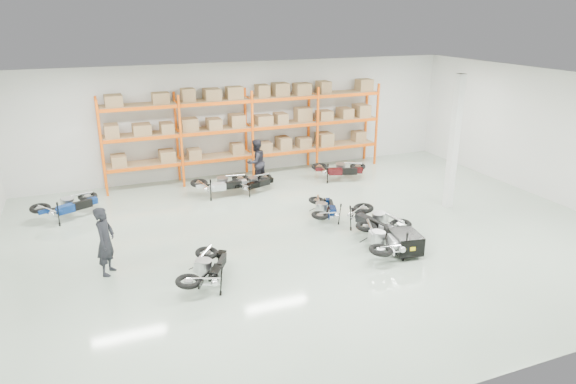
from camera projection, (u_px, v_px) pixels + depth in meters
name	position (u px, v px, depth m)	size (l,w,h in m)	color
room	(318.00, 163.00, 14.68)	(18.00, 18.00, 18.00)	#A6B9A7
pallet_rack	(249.00, 121.00, 20.32)	(11.28, 0.98, 3.62)	#FF5C0D
structural_column	(454.00, 143.00, 16.94)	(0.25, 0.25, 4.50)	white
moto_blue_centre	(324.00, 205.00, 16.45)	(0.71, 1.60, 0.98)	#071A49
moto_silver_left	(382.00, 234.00, 14.10)	(0.83, 1.87, 1.14)	silver
moto_black_far_left	(207.00, 263.00, 12.52)	(0.80, 1.79, 1.10)	black
moto_touring_right	(376.00, 215.00, 15.42)	(0.85, 1.91, 1.17)	black
trailer	(406.00, 242.00, 14.09)	(0.85, 1.54, 0.63)	black
moto_back_a	(67.00, 201.00, 16.56)	(0.83, 1.87, 1.15)	navy
moto_back_b	(221.00, 180.00, 18.64)	(0.83, 1.87, 1.14)	#B8BBC3
moto_back_c	(253.00, 179.00, 18.96)	(0.71, 1.59, 0.97)	black
moto_back_d	(339.00, 166.00, 20.35)	(0.83, 1.86, 1.14)	#400C10
person_left	(105.00, 241.00, 12.90)	(0.66, 0.43, 1.81)	black
person_back	(256.00, 162.00, 19.68)	(0.86, 0.67, 1.78)	black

